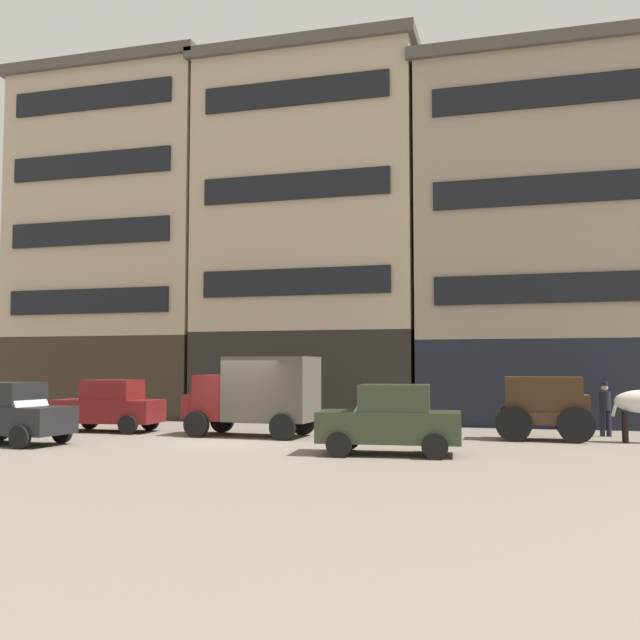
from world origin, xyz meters
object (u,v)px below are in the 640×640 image
(sedan_parked_curb, at_px, (9,413))
(cargo_wagon, at_px, (545,403))
(sedan_light, at_px, (109,406))
(pedestrian_officer, at_px, (605,407))
(delivery_truck_near, at_px, (255,393))
(sedan_dark, at_px, (390,420))

(sedan_parked_curb, bearing_deg, cargo_wagon, 19.03)
(sedan_light, bearing_deg, pedestrian_officer, 9.54)
(cargo_wagon, bearing_deg, delivery_truck_near, -172.86)
(cargo_wagon, bearing_deg, sedan_light, -176.32)
(delivery_truck_near, relative_size, sedan_parked_curb, 1.15)
(pedestrian_officer, bearing_deg, sedan_light, -170.46)
(sedan_dark, height_order, sedan_light, same)
(delivery_truck_near, bearing_deg, sedan_light, 177.93)
(delivery_truck_near, xyz_separation_m, sedan_light, (-5.58, 0.20, -0.51))
(delivery_truck_near, distance_m, sedan_dark, 6.30)
(cargo_wagon, height_order, sedan_dark, cargo_wagon)
(pedestrian_officer, bearing_deg, delivery_truck_near, -164.88)
(cargo_wagon, relative_size, delivery_truck_near, 0.66)
(sedan_light, bearing_deg, delivery_truck_near, -2.07)
(sedan_light, bearing_deg, sedan_parked_curb, -98.27)
(sedan_parked_curb, bearing_deg, sedan_dark, 2.67)
(sedan_parked_curb, relative_size, pedestrian_officer, 2.14)
(sedan_light, bearing_deg, sedan_dark, -19.71)
(sedan_light, xyz_separation_m, sedan_parked_curb, (-0.63, -4.36, 0.00))
(pedestrian_officer, bearing_deg, sedan_parked_curb, -157.55)
(delivery_truck_near, bearing_deg, sedan_dark, -35.35)
(sedan_parked_curb, bearing_deg, pedestrian_officer, 22.45)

